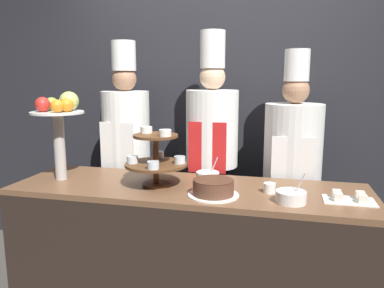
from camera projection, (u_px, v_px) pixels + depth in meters
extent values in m
cube|color=#232328|center=(216.00, 97.00, 3.15)|extent=(10.00, 0.06, 2.80)
cube|color=black|center=(188.00, 257.00, 2.40)|extent=(2.20, 0.65, 0.87)
cube|color=brown|center=(188.00, 189.00, 2.32)|extent=(2.20, 0.65, 0.03)
cylinder|color=brown|center=(156.00, 184.00, 2.34)|extent=(0.17, 0.17, 0.02)
cylinder|color=brown|center=(156.00, 160.00, 2.31)|extent=(0.04, 0.04, 0.32)
cylinder|color=brown|center=(156.00, 164.00, 2.31)|extent=(0.39, 0.39, 0.02)
cylinder|color=brown|center=(156.00, 136.00, 2.28)|extent=(0.27, 0.27, 0.02)
cylinder|color=silver|center=(153.00, 165.00, 2.16)|extent=(0.07, 0.07, 0.04)
cylinder|color=green|center=(153.00, 166.00, 2.16)|extent=(0.06, 0.06, 0.03)
cylinder|color=silver|center=(180.00, 160.00, 2.30)|extent=(0.07, 0.07, 0.04)
cylinder|color=gold|center=(180.00, 161.00, 2.31)|extent=(0.06, 0.06, 0.03)
cylinder|color=silver|center=(159.00, 155.00, 2.45)|extent=(0.07, 0.07, 0.04)
cylinder|color=beige|center=(159.00, 156.00, 2.45)|extent=(0.06, 0.06, 0.03)
cylinder|color=silver|center=(132.00, 160.00, 2.31)|extent=(0.07, 0.07, 0.04)
cylinder|color=red|center=(132.00, 161.00, 2.31)|extent=(0.06, 0.06, 0.03)
cylinder|color=white|center=(165.00, 133.00, 2.21)|extent=(0.07, 0.07, 0.04)
cylinder|color=white|center=(146.00, 130.00, 2.34)|extent=(0.07, 0.07, 0.04)
cylinder|color=#B2ADA8|center=(59.00, 147.00, 2.45)|extent=(0.07, 0.07, 0.44)
cylinder|color=white|center=(57.00, 113.00, 2.41)|extent=(0.34, 0.34, 0.01)
sphere|color=orange|center=(67.00, 105.00, 2.36)|extent=(0.09, 0.09, 0.09)
sphere|color=#ADC160|center=(69.00, 101.00, 2.45)|extent=(0.13, 0.13, 0.13)
sphere|color=#84B742|center=(51.00, 104.00, 2.46)|extent=(0.09, 0.09, 0.09)
sphere|color=red|center=(43.00, 104.00, 2.37)|extent=(0.10, 0.10, 0.10)
sphere|color=orange|center=(57.00, 106.00, 2.32)|extent=(0.08, 0.08, 0.08)
cylinder|color=white|center=(213.00, 195.00, 2.14)|extent=(0.29, 0.29, 0.01)
cylinder|color=brown|center=(213.00, 187.00, 2.13)|extent=(0.24, 0.24, 0.08)
cylinder|color=#472819|center=(213.00, 180.00, 2.12)|extent=(0.23, 0.23, 0.01)
cylinder|color=white|center=(269.00, 188.00, 2.18)|extent=(0.07, 0.07, 0.06)
cube|color=white|center=(349.00, 201.00, 2.04)|extent=(0.27, 0.17, 0.01)
cube|color=silver|center=(338.00, 197.00, 2.02)|extent=(0.04, 0.04, 0.04)
cube|color=silver|center=(363.00, 199.00, 1.99)|extent=(0.04, 0.04, 0.04)
cube|color=silver|center=(337.00, 194.00, 2.08)|extent=(0.04, 0.04, 0.04)
cube|color=silver|center=(360.00, 195.00, 2.05)|extent=(0.04, 0.04, 0.04)
cylinder|color=white|center=(291.00, 197.00, 2.01)|extent=(0.16, 0.16, 0.06)
cylinder|color=#BCBCC1|center=(300.00, 184.00, 1.99)|extent=(0.05, 0.01, 0.11)
cylinder|color=white|center=(208.00, 177.00, 2.43)|extent=(0.15, 0.15, 0.06)
cylinder|color=#BCBCC1|center=(214.00, 166.00, 2.41)|extent=(0.05, 0.01, 0.11)
cube|color=black|center=(129.00, 216.00, 3.11)|extent=(0.28, 0.16, 0.87)
cylinder|color=white|center=(126.00, 129.00, 2.98)|extent=(0.38, 0.38, 0.59)
cube|color=white|center=(117.00, 147.00, 2.83)|extent=(0.26, 0.01, 0.38)
sphere|color=#A37556|center=(124.00, 79.00, 2.91)|extent=(0.19, 0.19, 0.19)
cylinder|color=white|center=(124.00, 56.00, 2.88)|extent=(0.19, 0.19, 0.23)
cube|color=#28282D|center=(211.00, 221.00, 2.94)|extent=(0.29, 0.16, 0.90)
cylinder|color=white|center=(212.00, 128.00, 2.81)|extent=(0.39, 0.39, 0.57)
cube|color=red|center=(207.00, 148.00, 2.65)|extent=(0.27, 0.01, 0.37)
sphere|color=#DBB28E|center=(213.00, 77.00, 2.75)|extent=(0.19, 0.19, 0.19)
cylinder|color=white|center=(213.00, 50.00, 2.71)|extent=(0.18, 0.18, 0.27)
cube|color=#38332D|center=(289.00, 232.00, 2.81)|extent=(0.31, 0.17, 0.84)
cylinder|color=silver|center=(293.00, 142.00, 2.69)|extent=(0.41, 0.41, 0.55)
cube|color=white|center=(293.00, 163.00, 2.52)|extent=(0.29, 0.01, 0.35)
sphere|color=#A37556|center=(296.00, 90.00, 2.62)|extent=(0.19, 0.19, 0.19)
cylinder|color=white|center=(297.00, 65.00, 2.59)|extent=(0.17, 0.17, 0.22)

